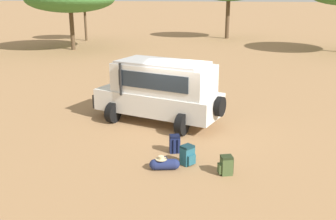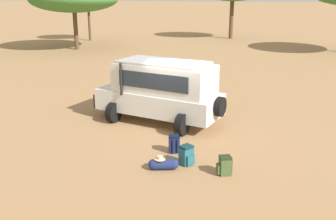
{
  "view_description": "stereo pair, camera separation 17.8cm",
  "coord_description": "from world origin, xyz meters",
  "px_view_note": "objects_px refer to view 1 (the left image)",
  "views": [
    {
      "loc": [
        1.7,
        -14.01,
        5.08
      ],
      "look_at": [
        -0.19,
        -0.94,
        1.0
      ],
      "focal_mm": 42.0,
      "sensor_mm": 36.0,
      "label": 1
    },
    {
      "loc": [
        1.88,
        -13.99,
        5.08
      ],
      "look_at": [
        -0.19,
        -0.94,
        1.0
      ],
      "focal_mm": 42.0,
      "sensor_mm": 36.0,
      "label": 2
    }
  ],
  "objects_px": {
    "backpack_beside_front_wheel": "(175,144)",
    "duffel_bag_low_black_case": "(164,164)",
    "safari_vehicle": "(161,90)",
    "backpack_cluster_center": "(226,165)",
    "backpack_near_rear_wheel": "(188,155)"
  },
  "relations": [
    {
      "from": "backpack_beside_front_wheel",
      "to": "duffel_bag_low_black_case",
      "type": "relative_size",
      "value": 0.67
    },
    {
      "from": "safari_vehicle",
      "to": "duffel_bag_low_black_case",
      "type": "height_order",
      "value": "safari_vehicle"
    },
    {
      "from": "safari_vehicle",
      "to": "duffel_bag_low_black_case",
      "type": "distance_m",
      "value": 4.53
    },
    {
      "from": "safari_vehicle",
      "to": "backpack_cluster_center",
      "type": "height_order",
      "value": "safari_vehicle"
    },
    {
      "from": "backpack_near_rear_wheel",
      "to": "duffel_bag_low_black_case",
      "type": "bearing_deg",
      "value": -144.8
    },
    {
      "from": "safari_vehicle",
      "to": "backpack_near_rear_wheel",
      "type": "bearing_deg",
      "value": -69.49
    },
    {
      "from": "backpack_cluster_center",
      "to": "safari_vehicle",
      "type": "bearing_deg",
      "value": 120.75
    },
    {
      "from": "duffel_bag_low_black_case",
      "to": "backpack_beside_front_wheel",
      "type": "bearing_deg",
      "value": 84.22
    },
    {
      "from": "safari_vehicle",
      "to": "backpack_cluster_center",
      "type": "relative_size",
      "value": 9.74
    },
    {
      "from": "safari_vehicle",
      "to": "backpack_cluster_center",
      "type": "xyz_separation_m",
      "value": [
        2.59,
        -4.36,
        -1.02
      ]
    },
    {
      "from": "safari_vehicle",
      "to": "duffel_bag_low_black_case",
      "type": "relative_size",
      "value": 6.13
    },
    {
      "from": "backpack_cluster_center",
      "to": "duffel_bag_low_black_case",
      "type": "height_order",
      "value": "backpack_cluster_center"
    },
    {
      "from": "backpack_beside_front_wheel",
      "to": "duffel_bag_low_black_case",
      "type": "height_order",
      "value": "backpack_beside_front_wheel"
    },
    {
      "from": "backpack_cluster_center",
      "to": "backpack_near_rear_wheel",
      "type": "relative_size",
      "value": 0.92
    },
    {
      "from": "backpack_beside_front_wheel",
      "to": "backpack_near_rear_wheel",
      "type": "xyz_separation_m",
      "value": [
        0.5,
        -0.86,
        0.01
      ]
    }
  ]
}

